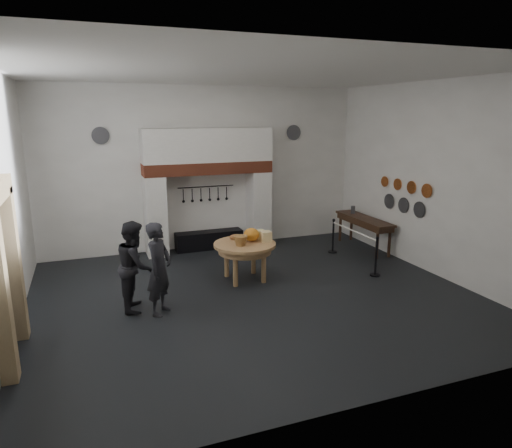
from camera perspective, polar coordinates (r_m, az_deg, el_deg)
name	(u,v)px	position (r m, az deg, el deg)	size (l,w,h in m)	color
floor	(255,296)	(9.74, -0.16, -8.94)	(9.00, 8.00, 0.02)	black
ceiling	(255,72)	(9.03, -0.18, 18.46)	(9.00, 8.00, 0.02)	silver
wall_back	(205,169)	(12.91, -6.42, 6.91)	(9.00, 0.02, 4.50)	white
wall_front	(371,241)	(5.63, 14.18, -2.10)	(9.00, 0.02, 4.50)	white
wall_left	(1,206)	(8.67, -29.30, 1.99)	(0.02, 8.00, 4.50)	white
wall_right	(435,179)	(11.47, 21.49, 5.22)	(0.02, 8.00, 4.50)	white
chimney_pier_left	(156,216)	(12.48, -12.45, 0.97)	(0.55, 0.70, 2.15)	silver
chimney_pier_right	(258,208)	(13.20, 0.31, 1.98)	(0.55, 0.70, 2.15)	silver
hearth_brick_band	(208,168)	(12.57, -6.03, 7.01)	(3.50, 0.72, 0.32)	#9E442B
chimney_hood	(207,145)	(12.51, -6.10, 9.79)	(3.50, 0.70, 0.90)	silver
iron_range	(209,240)	(13.03, -5.88, -1.99)	(1.90, 0.45, 0.50)	black
utensil_rail	(206,187)	(12.90, -6.27, 4.66)	(0.02, 0.02, 1.60)	black
door_recess	(1,283)	(7.95, -29.26, -6.41)	(0.04, 1.10, 2.50)	black
door_jamb_near	(0,296)	(7.27, -29.37, -7.80)	(0.22, 0.30, 2.60)	tan
door_jamb_far	(13,265)	(8.58, -28.05, -4.53)	(0.22, 0.30, 2.60)	tan
wall_plaque	(15,232)	(9.57, -27.89, -0.90)	(0.05, 0.34, 0.44)	gold
work_table	(245,245)	(10.39, -1.42, -2.58)	(1.42, 1.42, 0.07)	tan
pumpkin	(251,235)	(10.49, -0.58, -1.34)	(0.36, 0.36, 0.31)	orange
cheese_block_big	(266,236)	(10.47, 1.25, -1.57)	(0.22, 0.22, 0.24)	#ECD08D
cheese_block_small	(260,234)	(10.74, 0.56, -1.29)	(0.18, 0.18, 0.20)	#F3E591
wicker_basket	(241,241)	(10.17, -1.95, -2.10)	(0.32, 0.32, 0.22)	olive
bread_loaf	(236,237)	(10.65, -2.55, -1.63)	(0.31, 0.18, 0.13)	#965435
visitor_near	(159,269)	(8.82, -12.01, -5.48)	(0.65, 0.43, 1.79)	black
visitor_far	(135,265)	(9.16, -14.88, -5.03)	(0.85, 0.67, 1.76)	black
side_table	(364,219)	(13.16, 13.38, 0.65)	(0.55, 2.20, 0.06)	#382214
pewter_jug	(353,210)	(13.62, 12.01, 1.76)	(0.12, 0.12, 0.22)	#46474B
copper_pan_a	(427,191)	(11.64, 20.56, 3.91)	(0.34, 0.34, 0.03)	#C6662D
copper_pan_b	(411,187)	(12.05, 18.86, 4.35)	(0.32, 0.32, 0.03)	#C6662D
copper_pan_c	(398,184)	(12.48, 17.27, 4.76)	(0.30, 0.30, 0.03)	#C6662D
copper_pan_d	(385,181)	(12.91, 15.79, 5.14)	(0.28, 0.28, 0.03)	#C6662D
pewter_plate_left	(419,210)	(11.87, 19.74, 1.70)	(0.40, 0.40, 0.03)	#4C4C51
pewter_plate_mid	(403,205)	(12.33, 17.96, 2.25)	(0.40, 0.40, 0.03)	#4C4C51
pewter_plate_right	(389,201)	(12.79, 16.30, 2.76)	(0.40, 0.40, 0.03)	#4C4C51
pewter_plate_back_left	(101,136)	(12.41, -18.86, 10.42)	(0.44, 0.44, 0.03)	#4C4C51
pewter_plate_back_right	(294,133)	(13.71, 4.73, 11.32)	(0.44, 0.44, 0.03)	#4C4C51
barrier_post_near	(376,257)	(11.11, 14.78, -4.07)	(0.05, 0.05, 0.90)	black
barrier_post_far	(333,237)	(12.71, 9.62, -1.57)	(0.05, 0.05, 0.90)	black
barrier_rope	(354,231)	(11.79, 12.12, -0.87)	(0.04, 0.04, 2.00)	white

